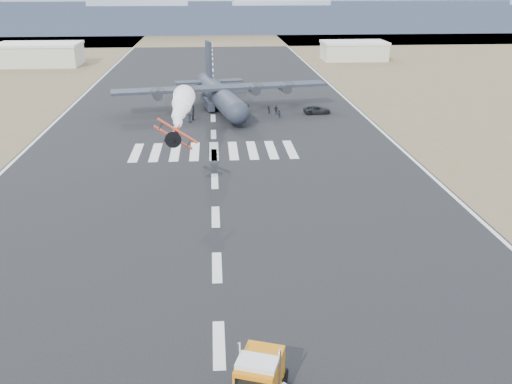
{
  "coord_description": "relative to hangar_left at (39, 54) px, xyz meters",
  "views": [
    {
      "loc": [
        0.04,
        -35.51,
        25.53
      ],
      "look_at": [
        4.36,
        21.03,
        4.0
      ],
      "focal_mm": 40.0,
      "sensor_mm": 36.0,
      "label": 1
    }
  ],
  "objects": [
    {
      "name": "runway_markings",
      "position": [
        52.0,
        -85.0,
        -3.4
      ],
      "size": [
        60.0,
        260.0,
        0.01
      ],
      "primitive_type": null,
      "color": "silver",
      "rests_on": "ground"
    },
    {
      "name": "crew_b",
      "position": [
        62.97,
        -70.02,
        -2.62
      ],
      "size": [
        0.54,
        0.8,
        1.57
      ],
      "primitive_type": "imported",
      "rotation": [
        0.0,
        0.0,
        4.8
      ],
      "color": "black",
      "rests_on": "ground"
    },
    {
      "name": "crew_c",
      "position": [
        64.6,
        -73.95,
        -2.57
      ],
      "size": [
        0.95,
        1.19,
        1.67
      ],
      "primitive_type": "imported",
      "rotation": [
        0.0,
        0.0,
        5.21
      ],
      "color": "black",
      "rests_on": "ground"
    },
    {
      "name": "ridge_seg_f",
      "position": [
        182.0,
        115.0,
        5.09
      ],
      "size": [
        150.0,
        50.0,
        17.0
      ],
      "primitive_type": "cube",
      "color": "#8896AE",
      "rests_on": "ground"
    },
    {
      "name": "ground",
      "position": [
        52.0,
        -145.0,
        -3.41
      ],
      "size": [
        500.0,
        500.0,
        0.0
      ],
      "primitive_type": "plane",
      "color": "black",
      "rests_on": "ground"
    },
    {
      "name": "crew_e",
      "position": [
        47.68,
        -76.1,
        -2.57
      ],
      "size": [
        0.85,
        0.96,
        1.67
      ],
      "primitive_type": "imported",
      "rotation": [
        0.0,
        0.0,
        5.27
      ],
      "color": "black",
      "rests_on": "ground"
    },
    {
      "name": "semi_truck",
      "position": [
        54.33,
        -151.72,
        -1.65
      ],
      "size": [
        4.71,
        8.08,
        3.57
      ],
      "rotation": [
        0.0,
        0.0,
        -0.34
      ],
      "color": "black",
      "rests_on": "ground"
    },
    {
      "name": "support_vehicle",
      "position": [
        72.59,
        -70.7,
        -2.66
      ],
      "size": [
        5.56,
        2.96,
        1.49
      ],
      "primitive_type": "imported",
      "rotation": [
        0.0,
        0.0,
        1.66
      ],
      "color": "black",
      "rests_on": "ground"
    },
    {
      "name": "hangar_right",
      "position": [
        98.0,
        5.0,
        -0.4
      ],
      "size": [
        20.5,
        12.5,
        5.9
      ],
      "color": "#B3B09F",
      "rests_on": "ground"
    },
    {
      "name": "crew_f",
      "position": [
        44.35,
        -73.2,
        -2.62
      ],
      "size": [
        1.25,
        1.45,
        1.57
      ],
      "primitive_type": "imported",
      "rotation": [
        0.0,
        0.0,
        5.35
      ],
      "color": "black",
      "rests_on": "ground"
    },
    {
      "name": "crew_d",
      "position": [
        64.37,
        -70.93,
        -2.47
      ],
      "size": [
        1.11,
        0.59,
        1.87
      ],
      "primitive_type": "imported",
      "rotation": [
        0.0,
        0.0,
        0.03
      ],
      "color": "black",
      "rests_on": "ground"
    },
    {
      "name": "crew_a",
      "position": [
        58.98,
        -69.04,
        -2.54
      ],
      "size": [
        0.75,
        0.8,
        1.74
      ],
      "primitive_type": "imported",
      "rotation": [
        0.0,
        0.0,
        4.26
      ],
      "color": "black",
      "rests_on": "ground"
    },
    {
      "name": "ridge_seg_c",
      "position": [
        -13.0,
        115.0,
        5.09
      ],
      "size": [
        150.0,
        50.0,
        17.0
      ],
      "primitive_type": "cube",
      "color": "#8896AE",
      "rests_on": "ground"
    },
    {
      "name": "crew_h",
      "position": [
        48.36,
        -74.0,
        -2.46
      ],
      "size": [
        0.88,
        1.07,
        1.89
      ],
      "primitive_type": "imported",
      "rotation": [
        0.0,
        0.0,
        1.17
      ],
      "color": "black",
      "rests_on": "ground"
    },
    {
      "name": "crew_g",
      "position": [
        48.22,
        -69.17,
        -2.55
      ],
      "size": [
        0.66,
        0.74,
        1.71
      ],
      "primitive_type": "imported",
      "rotation": [
        0.0,
        0.0,
        1.29
      ],
      "color": "black",
      "rests_on": "ground"
    },
    {
      "name": "ridge_seg_d",
      "position": [
        52.0,
        115.0,
        3.09
      ],
      "size": [
        150.0,
        50.0,
        13.0
      ],
      "primitive_type": "cube",
      "color": "#8896AE",
      "rests_on": "ground"
    },
    {
      "name": "aerobatic_biplane",
      "position": [
        47.34,
        -113.54,
        4.28
      ],
      "size": [
        4.67,
        4.92,
        4.12
      ],
      "rotation": [
        0.0,
        0.58,
        -0.01
      ],
      "color": "red"
    },
    {
      "name": "hangar_left",
      "position": [
        0.0,
        0.0,
        0.0
      ],
      "size": [
        24.5,
        14.5,
        6.7
      ],
      "color": "#B3B09F",
      "rests_on": "ground"
    },
    {
      "name": "ridge_seg_e",
      "position": [
        117.0,
        115.0,
        4.09
      ],
      "size": [
        150.0,
        50.0,
        15.0
      ],
      "primitive_type": "cube",
      "color": "#8896AE",
      "rests_on": "ground"
    },
    {
      "name": "scrub_far",
      "position": [
        52.0,
        85.0,
        -3.41
      ],
      "size": [
        500.0,
        80.0,
        0.0
      ],
      "primitive_type": "cube",
      "color": "brown",
      "rests_on": "ground"
    },
    {
      "name": "smoke_trail",
      "position": [
        47.56,
        -95.71,
        4.41
      ],
      "size": [
        3.47,
        21.25,
        3.47
      ],
      "rotation": [
        0.0,
        0.0,
        -0.01
      ],
      "color": "white"
    },
    {
      "name": "transport_aircraft",
      "position": [
        53.51,
        -65.4,
        -0.2
      ],
      "size": [
        42.99,
        35.22,
        12.43
      ],
      "rotation": [
        0.0,
        0.0,
        0.18
      ],
      "color": "#202430",
      "rests_on": "ground"
    }
  ]
}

